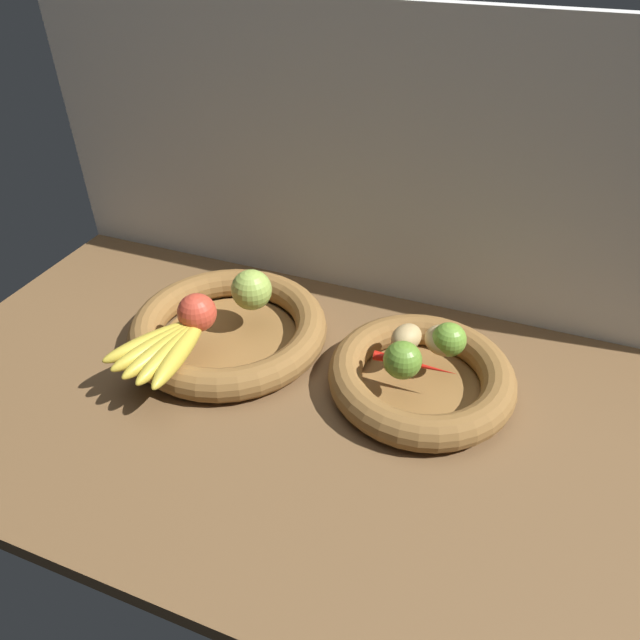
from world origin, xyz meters
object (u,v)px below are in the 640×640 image
(apple_red_front, at_px, (197,313))
(chili_pepper, at_px, (415,364))
(banana_bunch_front, at_px, (167,346))
(lime_far, at_px, (449,340))
(lime_near, at_px, (403,360))
(potato_back, at_px, (443,340))
(apple_green_back, at_px, (252,290))
(fruit_bowl_left, at_px, (229,329))
(fruit_bowl_right, at_px, (421,377))
(potato_oblong, at_px, (406,338))

(apple_red_front, distance_m, chili_pepper, 0.39)
(banana_bunch_front, relative_size, lime_far, 3.40)
(chili_pepper, bearing_deg, lime_near, -127.91)
(apple_red_front, xyz_separation_m, chili_pepper, (0.38, 0.03, -0.03))
(potato_back, height_order, chili_pepper, potato_back)
(apple_green_back, relative_size, banana_bunch_front, 0.38)
(lime_far, bearing_deg, apple_red_front, -167.86)
(lime_near, bearing_deg, fruit_bowl_left, 173.19)
(apple_red_front, height_order, lime_far, apple_red_front)
(fruit_bowl_right, relative_size, lime_near, 5.08)
(lime_near, bearing_deg, fruit_bowl_right, 56.31)
(lime_far, relative_size, chili_pepper, 0.42)
(apple_green_back, distance_m, chili_pepper, 0.33)
(apple_green_back, height_order, apple_red_front, apple_green_back)
(lime_near, height_order, lime_far, lime_near)
(fruit_bowl_right, relative_size, potato_oblong, 5.16)
(apple_red_front, distance_m, potato_oblong, 0.37)
(fruit_bowl_right, bearing_deg, lime_far, 52.13)
(potato_back, relative_size, chili_pepper, 0.49)
(apple_green_back, relative_size, potato_oblong, 1.24)
(fruit_bowl_left, xyz_separation_m, potato_oblong, (0.33, 0.03, 0.05))
(lime_near, bearing_deg, apple_green_back, 164.74)
(potato_back, bearing_deg, potato_oblong, -164.05)
(fruit_bowl_right, xyz_separation_m, lime_near, (-0.03, -0.04, 0.06))
(fruit_bowl_left, xyz_separation_m, potato_back, (0.39, 0.05, 0.05))
(banana_bunch_front, xyz_separation_m, potato_oblong, (0.37, 0.16, 0.01))
(potato_oblong, bearing_deg, banana_bunch_front, -156.60)
(banana_bunch_front, relative_size, potato_oblong, 3.23)
(fruit_bowl_right, bearing_deg, fruit_bowl_left, 180.00)
(lime_far, xyz_separation_m, chili_pepper, (-0.04, -0.06, -0.02))
(fruit_bowl_right, height_order, apple_red_front, apple_red_front)
(apple_red_front, relative_size, banana_bunch_front, 0.35)
(lime_near, bearing_deg, potato_back, 61.02)
(banana_bunch_front, distance_m, chili_pepper, 0.41)
(potato_back, bearing_deg, apple_red_front, -166.85)
(potato_oblong, bearing_deg, fruit_bowl_right, -37.87)
(banana_bunch_front, height_order, chili_pepper, banana_bunch_front)
(fruit_bowl_left, bearing_deg, lime_near, -6.81)
(potato_oblong, relative_size, lime_far, 1.05)
(fruit_bowl_left, height_order, chili_pepper, chili_pepper)
(apple_green_back, distance_m, banana_bunch_front, 0.19)
(fruit_bowl_right, xyz_separation_m, chili_pepper, (-0.01, -0.02, 0.04))
(apple_green_back, distance_m, lime_near, 0.32)
(apple_green_back, height_order, chili_pepper, apple_green_back)
(apple_red_front, distance_m, lime_far, 0.44)
(chili_pepper, bearing_deg, fruit_bowl_left, 175.98)
(banana_bunch_front, distance_m, lime_far, 0.47)
(lime_near, xyz_separation_m, lime_far, (0.06, 0.08, -0.00))
(fruit_bowl_right, height_order, banana_bunch_front, banana_bunch_front)
(fruit_bowl_right, distance_m, potato_oblong, 0.07)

